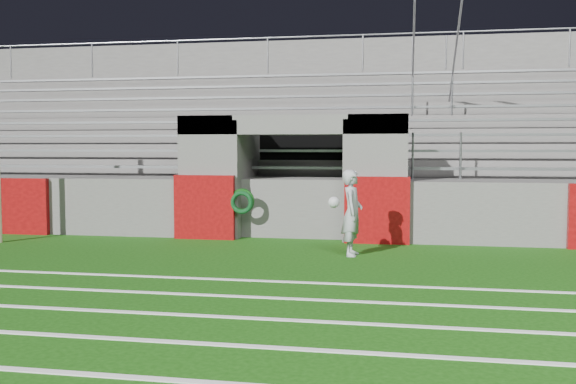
# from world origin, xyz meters

# --- Properties ---
(ground) EXTENTS (90.00, 90.00, 0.00)m
(ground) POSITION_xyz_m (0.00, 0.00, 0.00)
(ground) COLOR #14450B
(ground) RESTS_ON ground
(field_markings) EXTENTS (28.00, 8.09, 0.01)m
(field_markings) POSITION_xyz_m (0.00, -5.00, 0.01)
(field_markings) COLOR white
(field_markings) RESTS_ON ground
(stadium_structure) EXTENTS (26.00, 8.48, 5.42)m
(stadium_structure) POSITION_xyz_m (0.00, 7.97, 1.49)
(stadium_structure) COLOR #555351
(stadium_structure) RESTS_ON ground
(goalkeeper_with_ball) EXTENTS (0.60, 0.57, 1.54)m
(goalkeeper_with_ball) POSITION_xyz_m (1.42, 1.44, 0.77)
(goalkeeper_with_ball) COLOR #9EA3A7
(goalkeeper_with_ball) RESTS_ON ground
(hose_coil) EXTENTS (0.53, 0.14, 0.53)m
(hose_coil) POSITION_xyz_m (-0.98, 2.93, 0.81)
(hose_coil) COLOR #0C3C0D
(hose_coil) RESTS_ON ground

